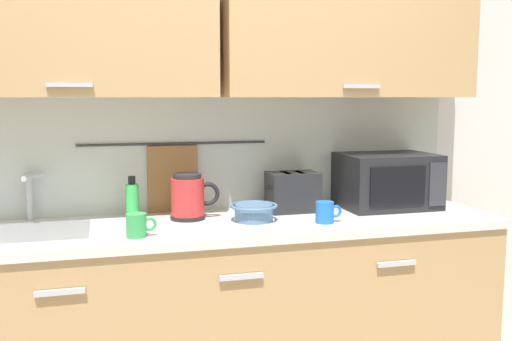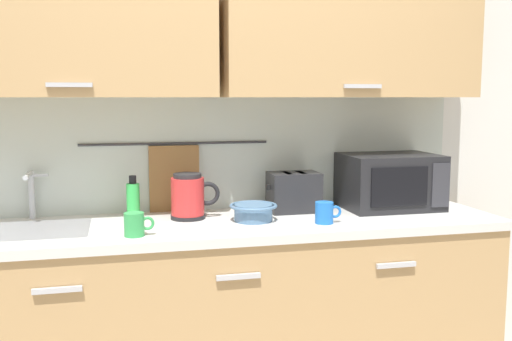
% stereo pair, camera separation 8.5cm
% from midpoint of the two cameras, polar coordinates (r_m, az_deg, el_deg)
% --- Properties ---
extents(counter_unit, '(2.53, 0.64, 0.90)m').
position_cam_midpoint_polar(counter_unit, '(2.72, -4.22, -14.23)').
color(counter_unit, tan).
rests_on(counter_unit, ground).
extents(back_wall_assembly, '(3.70, 0.41, 2.50)m').
position_cam_midpoint_polar(back_wall_assembly, '(2.76, -5.16, 8.73)').
color(back_wall_assembly, silver).
rests_on(back_wall_assembly, ground).
extents(sink_faucet, '(0.09, 0.17, 0.22)m').
position_cam_midpoint_polar(sink_faucet, '(2.76, -22.40, -1.76)').
color(sink_faucet, '#B2B5BA').
rests_on(sink_faucet, counter_unit).
extents(microwave, '(0.46, 0.35, 0.27)m').
position_cam_midpoint_polar(microwave, '(2.95, 12.03, -1.00)').
color(microwave, black).
rests_on(microwave, counter_unit).
extents(electric_kettle, '(0.23, 0.16, 0.21)m').
position_cam_midpoint_polar(electric_kettle, '(2.63, -7.61, -2.62)').
color(electric_kettle, black).
rests_on(electric_kettle, counter_unit).
extents(dish_soap_bottle, '(0.06, 0.06, 0.20)m').
position_cam_midpoint_polar(dish_soap_bottle, '(2.69, -13.03, -2.88)').
color(dish_soap_bottle, green).
rests_on(dish_soap_bottle, counter_unit).
extents(mug_near_sink, '(0.12, 0.08, 0.09)m').
position_cam_midpoint_polar(mug_near_sink, '(2.34, -12.71, -5.31)').
color(mug_near_sink, green).
rests_on(mug_near_sink, counter_unit).
extents(mixing_bowl, '(0.21, 0.21, 0.08)m').
position_cam_midpoint_polar(mixing_bowl, '(2.58, -1.17, -4.04)').
color(mixing_bowl, '#4C7093').
rests_on(mixing_bowl, counter_unit).
extents(toaster, '(0.26, 0.17, 0.19)m').
position_cam_midpoint_polar(toaster, '(2.80, 2.77, -2.10)').
color(toaster, '#232326').
rests_on(toaster, counter_unit).
extents(mug_by_kettle, '(0.12, 0.08, 0.09)m').
position_cam_midpoint_polar(mug_by_kettle, '(2.55, 5.92, -4.13)').
color(mug_by_kettle, blue).
rests_on(mug_by_kettle, counter_unit).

